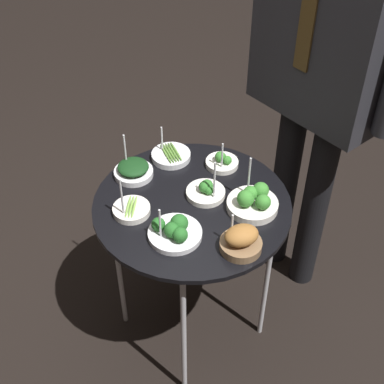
# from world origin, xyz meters

# --- Properties ---
(ground_plane) EXTENTS (8.00, 8.00, 0.00)m
(ground_plane) POSITION_xyz_m (0.00, 0.00, 0.00)
(ground_plane) COLOR black
(serving_cart) EXTENTS (0.69, 0.69, 0.73)m
(serving_cart) POSITION_xyz_m (0.00, 0.00, 0.68)
(serving_cart) COLOR black
(serving_cart) RESTS_ON ground_plane
(bowl_asparagus_front_center) EXTENTS (0.13, 0.13, 0.17)m
(bowl_asparagus_front_center) POSITION_xyz_m (-0.09, -0.19, 0.74)
(bowl_asparagus_front_center) COLOR silver
(bowl_asparagus_front_center) RESTS_ON serving_cart
(bowl_broccoli_back_left) EXTENTS (0.14, 0.14, 0.17)m
(bowl_broccoli_back_left) POSITION_xyz_m (0.00, 0.06, 0.75)
(bowl_broccoli_back_left) COLOR silver
(bowl_broccoli_back_left) RESTS_ON serving_cart
(bowl_asparagus_near_rim) EXTENTS (0.15, 0.15, 0.13)m
(bowl_asparagus_near_rim) POSITION_xyz_m (-0.24, 0.10, 0.74)
(bowl_asparagus_near_rim) COLOR silver
(bowl_asparagus_near_rim) RESTS_ON serving_cart
(bowl_broccoli_front_left) EXTENTS (0.18, 0.18, 0.18)m
(bowl_broccoli_front_left) POSITION_xyz_m (0.15, 0.14, 0.76)
(bowl_broccoli_front_left) COLOR silver
(bowl_broccoli_front_left) RESTS_ON serving_cart
(bowl_broccoli_back_right) EXTENTS (0.18, 0.18, 0.13)m
(bowl_broccoli_back_right) POSITION_xyz_m (0.09, -0.15, 0.76)
(bowl_broccoli_back_right) COLOR silver
(bowl_broccoli_back_right) RESTS_ON serving_cart
(bowl_roast_center) EXTENTS (0.14, 0.14, 0.12)m
(bowl_roast_center) POSITION_xyz_m (0.26, -0.02, 0.77)
(bowl_roast_center) COLOR brown
(bowl_roast_center) RESTS_ON serving_cart
(bowl_spinach_mid_right) EXTENTS (0.14, 0.14, 0.16)m
(bowl_spinach_mid_right) POSITION_xyz_m (-0.25, -0.07, 0.75)
(bowl_spinach_mid_right) COLOR silver
(bowl_spinach_mid_right) RESTS_ON serving_cart
(bowl_broccoli_front_right) EXTENTS (0.12, 0.12, 0.13)m
(bowl_broccoli_front_right) POSITION_xyz_m (-0.09, 0.22, 0.75)
(bowl_broccoli_front_right) COLOR silver
(bowl_broccoli_front_right) RESTS_ON serving_cart
(waiter_figure) EXTENTS (0.66, 0.25, 1.78)m
(waiter_figure) POSITION_xyz_m (0.02, 0.58, 1.13)
(waiter_figure) COLOR black
(waiter_figure) RESTS_ON ground_plane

